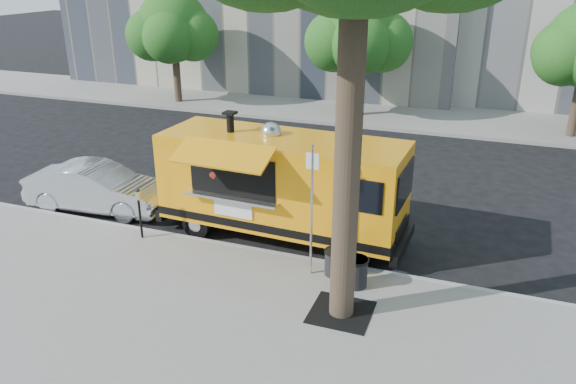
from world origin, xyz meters
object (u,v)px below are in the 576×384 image
object	(u,v)px
sign_post	(312,203)
sedan	(98,188)
trash_bin_left	(335,261)
trash_bin_right	(356,271)
food_truck	(280,184)
far_tree_b	(358,32)
parking_meter	(139,207)
far_tree_a	(173,27)

from	to	relation	value
sign_post	sedan	size ratio (longest dim) A/B	0.73
sedan	trash_bin_left	size ratio (longest dim) A/B	6.92
trash_bin_right	food_truck	bearing A→B (deg)	142.33
far_tree_b	trash_bin_left	xyz separation A→B (m)	(3.07, -14.10, -3.37)
food_truck	trash_bin_left	distance (m)	2.67
far_tree_b	parking_meter	size ratio (longest dim) A/B	4.12
parking_meter	trash_bin_left	xyz separation A→B (m)	(5.07, -0.05, -0.52)
far_tree_b	sign_post	xyz separation A→B (m)	(2.55, -14.25, -1.98)
food_truck	sedan	distance (m)	5.57
far_tree_b	food_truck	world-z (taller)	far_tree_b
food_truck	trash_bin_left	bearing A→B (deg)	-37.26
parking_meter	sedan	world-z (taller)	parking_meter
far_tree_a	sedan	distance (m)	13.52
far_tree_b	sedan	world-z (taller)	far_tree_b
sign_post	sedan	xyz separation A→B (m)	(-6.88, 1.55, -1.18)
sign_post	trash_bin_left	xyz separation A→B (m)	(0.52, 0.15, -1.38)
far_tree_a	parking_meter	distance (m)	15.59
trash_bin_left	far_tree_a	bearing A→B (deg)	131.36
far_tree_a	far_tree_b	distance (m)	9.01
trash_bin_right	far_tree_b	bearing A→B (deg)	104.08
far_tree_a	parking_meter	bearing A→B (deg)	-62.85
sedan	trash_bin_left	bearing A→B (deg)	-105.71
far_tree_a	sedan	size ratio (longest dim) A/B	1.31
sign_post	trash_bin_left	bearing A→B (deg)	15.83
trash_bin_left	trash_bin_right	bearing A→B (deg)	-29.50
parking_meter	trash_bin_right	distance (m)	5.65
trash_bin_right	far_tree_a	bearing A→B (deg)	131.99
far_tree_a	trash_bin_right	bearing A→B (deg)	-48.01
far_tree_b	trash_bin_left	bearing A→B (deg)	-77.74
far_tree_a	sign_post	bearing A→B (deg)	-50.17
far_tree_a	sedan	bearing A→B (deg)	-69.23
trash_bin_right	trash_bin_left	bearing A→B (deg)	150.50
parking_meter	food_truck	distance (m)	3.55
trash_bin_left	trash_bin_right	size ratio (longest dim) A/B	0.91
sign_post	parking_meter	distance (m)	4.64
sedan	trash_bin_left	distance (m)	7.53
far_tree_b	trash_bin_right	world-z (taller)	far_tree_b
far_tree_b	sedan	xyz separation A→B (m)	(-4.33, -12.70, -3.16)
far_tree_b	sedan	size ratio (longest dim) A/B	1.35
sign_post	parking_meter	size ratio (longest dim) A/B	2.25
sign_post	sedan	distance (m)	7.15
sign_post	sedan	world-z (taller)	sign_post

